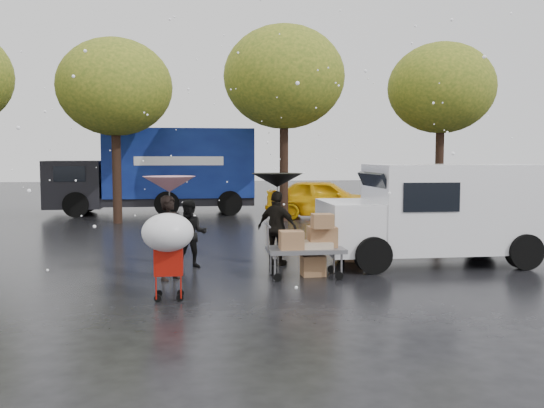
{
  "coord_description": "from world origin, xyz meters",
  "views": [
    {
      "loc": [
        -0.69,
        -10.95,
        2.38
      ],
      "look_at": [
        0.88,
        1.0,
        1.38
      ],
      "focal_mm": 38.0,
      "sensor_mm": 36.0,
      "label": 1
    }
  ],
  "objects": [
    {
      "name": "box_ground_near",
      "position": [
        1.6,
        0.18,
        0.21
      ],
      "size": [
        0.47,
        0.38,
        0.41
      ],
      "primitive_type": "cube",
      "rotation": [
        0.0,
        0.0,
        0.04
      ],
      "color": "#8F5A3E",
      "rests_on": "ground"
    },
    {
      "name": "person_middle",
      "position": [
        -0.83,
        1.35,
        0.73
      ],
      "size": [
        0.76,
        0.62,
        1.46
      ],
      "primitive_type": "imported",
      "rotation": [
        0.0,
        0.0,
        -0.1
      ],
      "color": "black",
      "rests_on": "ground"
    },
    {
      "name": "tree_row",
      "position": [
        -0.47,
        10.0,
        5.02
      ],
      "size": [
        21.6,
        4.4,
        7.12
      ],
      "color": "black",
      "rests_on": "ground"
    },
    {
      "name": "yellow_taxi",
      "position": [
        4.17,
        10.67,
        0.76
      ],
      "size": [
        4.76,
        2.87,
        1.51
      ],
      "primitive_type": "imported",
      "rotation": [
        0.0,
        0.0,
        1.31
      ],
      "color": "yellow",
      "rests_on": "ground"
    },
    {
      "name": "umbrella_black",
      "position": [
        1.04,
        1.37,
        1.86
      ],
      "size": [
        1.12,
        1.12,
        2.01
      ],
      "color": "#4C4C4C",
      "rests_on": "ground"
    },
    {
      "name": "person_black",
      "position": [
        1.04,
        1.37,
        0.82
      ],
      "size": [
        1.0,
        0.9,
        1.63
      ],
      "primitive_type": "imported",
      "rotation": [
        0.0,
        0.0,
        2.49
      ],
      "color": "black",
      "rests_on": "ground"
    },
    {
      "name": "vendor_cart",
      "position": [
        1.5,
        0.04,
        0.73
      ],
      "size": [
        1.52,
        0.8,
        1.27
      ],
      "color": "slate",
      "rests_on": "ground"
    },
    {
      "name": "ground",
      "position": [
        0.0,
        0.0,
        0.0
      ],
      "size": [
        90.0,
        90.0,
        0.0
      ],
      "primitive_type": "plane",
      "color": "black",
      "rests_on": "ground"
    },
    {
      "name": "blue_truck",
      "position": [
        -2.21,
        13.34,
        1.76
      ],
      "size": [
        8.3,
        2.6,
        3.5
      ],
      "color": "navy",
      "rests_on": "ground"
    },
    {
      "name": "box_ground_far",
      "position": [
        2.84,
        1.6,
        0.16
      ],
      "size": [
        0.49,
        0.43,
        0.31
      ],
      "primitive_type": "cube",
      "rotation": [
        0.0,
        0.0,
        -0.35
      ],
      "color": "#8F5A3E",
      "rests_on": "ground"
    },
    {
      "name": "shopping_cart",
      "position": [
        -1.16,
        -1.53,
        1.06
      ],
      "size": [
        0.84,
        0.84,
        1.46
      ],
      "color": "#AE1309",
      "rests_on": "ground"
    },
    {
      "name": "umbrella_pink",
      "position": [
        -1.21,
        0.18,
        1.85
      ],
      "size": [
        1.01,
        1.01,
        2.0
      ],
      "color": "#4C4C4C",
      "rests_on": "ground"
    },
    {
      "name": "white_van",
      "position": [
        4.66,
        1.19,
        1.16
      ],
      "size": [
        4.91,
        2.18,
        2.2
      ],
      "color": "white",
      "rests_on": "ground"
    },
    {
      "name": "person_pink",
      "position": [
        -1.21,
        0.18,
        0.82
      ],
      "size": [
        0.69,
        0.7,
        1.63
      ],
      "primitive_type": "imported",
      "rotation": [
        0.0,
        0.0,
        0.84
      ],
      "color": "black",
      "rests_on": "ground"
    }
  ]
}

